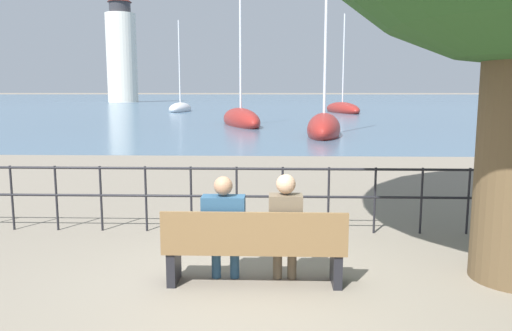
# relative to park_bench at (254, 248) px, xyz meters

# --- Properties ---
(ground_plane) EXTENTS (1000.00, 1000.00, 0.00)m
(ground_plane) POSITION_rel_park_bench_xyz_m (0.00, 0.07, -0.44)
(ground_plane) COLOR gray
(harbor_water) EXTENTS (600.00, 300.00, 0.01)m
(harbor_water) POSITION_rel_park_bench_xyz_m (0.00, 161.56, -0.44)
(harbor_water) COLOR slate
(harbor_water) RESTS_ON ground_plane
(park_bench) EXTENTS (2.09, 0.45, 0.90)m
(park_bench) POSITION_rel_park_bench_xyz_m (0.00, 0.00, 0.00)
(park_bench) COLOR brown
(park_bench) RESTS_ON ground_plane
(seated_person_left) EXTENTS (0.49, 0.35, 1.27)m
(seated_person_left) POSITION_rel_park_bench_xyz_m (-0.36, 0.08, 0.25)
(seated_person_left) COLOR navy
(seated_person_left) RESTS_ON ground_plane
(seated_person_right) EXTENTS (0.38, 0.35, 1.30)m
(seated_person_right) POSITION_rel_park_bench_xyz_m (0.36, 0.08, 0.27)
(seated_person_right) COLOR brown
(seated_person_right) RESTS_ON ground_plane
(promenade_railing) EXTENTS (10.89, 0.04, 1.05)m
(promenade_railing) POSITION_rel_park_bench_xyz_m (0.00, 2.20, 0.25)
(promenade_railing) COLOR black
(promenade_railing) RESTS_ON ground_plane
(sailboat_0) EXTENTS (2.30, 6.35, 10.05)m
(sailboat_0) POSITION_rel_park_bench_xyz_m (-9.84, 48.52, -0.11)
(sailboat_0) COLOR silver
(sailboat_0) RESTS_ON ground_plane
(sailboat_1) EXTENTS (2.37, 6.16, 10.74)m
(sailboat_1) POSITION_rel_park_bench_xyz_m (2.76, 19.60, -0.06)
(sailboat_1) COLOR maroon
(sailboat_1) RESTS_ON ground_plane
(sailboat_2) EXTENTS (3.81, 7.79, 8.83)m
(sailboat_2) POSITION_rel_park_bench_xyz_m (-1.89, 26.95, -0.09)
(sailboat_2) COLOR maroon
(sailboat_2) RESTS_ON ground_plane
(sailboat_3) EXTENTS (3.64, 9.19, 10.41)m
(sailboat_3) POSITION_rel_park_bench_xyz_m (7.41, 46.87, -0.11)
(sailboat_3) COLOR maroon
(sailboat_3) RESTS_ON ground_plane
(harbor_lighthouse) EXTENTS (5.80, 5.80, 20.73)m
(harbor_lighthouse) POSITION_rel_park_bench_xyz_m (-29.38, 92.86, 9.20)
(harbor_lighthouse) COLOR silver
(harbor_lighthouse) RESTS_ON ground_plane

